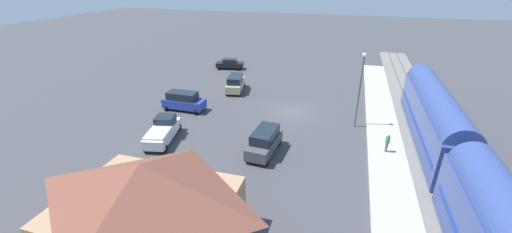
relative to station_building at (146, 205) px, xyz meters
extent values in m
plane|color=#424247|center=(-4.00, -22.00, -2.97)|extent=(200.00, 200.00, 0.00)
cube|color=slate|center=(-18.00, -22.00, -2.88)|extent=(4.80, 70.00, 0.18)
cube|color=#59544C|center=(-18.72, -22.00, -2.73)|extent=(0.10, 70.00, 0.12)
cube|color=#59544C|center=(-17.28, -22.00, -2.73)|extent=(0.10, 70.00, 0.12)
cube|color=#B7B2A8|center=(-14.00, -22.00, -2.82)|extent=(3.20, 46.00, 0.30)
cube|color=#33478C|center=(-18.00, -19.08, -0.82)|extent=(2.90, 18.43, 3.70)
cube|color=#19389E|center=(-16.54, -19.08, -1.12)|extent=(0.04, 16.96, 0.36)
cylinder|color=#33478C|center=(-18.00, -19.08, 0.93)|extent=(2.75, 17.69, 2.76)
cube|color=tan|center=(0.00, 0.00, -1.29)|extent=(9.20, 7.27, 3.36)
pyramid|color=brown|center=(0.00, 0.00, 1.55)|extent=(10.00, 8.07, 2.33)
cube|color=#4C3323|center=(0.00, -3.66, -1.92)|extent=(1.10, 0.08, 2.10)
cylinder|color=brown|center=(-13.91, -14.97, -2.25)|extent=(0.22, 0.22, 0.85)
cylinder|color=green|center=(-13.91, -14.97, -1.51)|extent=(0.36, 0.36, 0.62)
sphere|color=tan|center=(-13.91, -14.97, -1.08)|extent=(0.24, 0.24, 0.24)
cube|color=#283D9E|center=(8.14, -18.90, -2.13)|extent=(4.91, 1.99, 1.00)
cube|color=#19232D|center=(8.29, -18.90, -1.19)|extent=(3.44, 1.75, 0.88)
cylinder|color=black|center=(6.23, -19.75, -2.63)|extent=(0.22, 0.68, 0.68)
cylinder|color=black|center=(6.24, -18.03, -2.63)|extent=(0.22, 0.68, 0.68)
cylinder|color=black|center=(10.03, -19.77, -2.63)|extent=(0.22, 0.68, 0.68)
cylinder|color=black|center=(10.04, -18.05, -2.63)|extent=(0.22, 0.68, 0.68)
cube|color=#47494F|center=(-3.49, -12.14, -2.13)|extent=(2.30, 5.03, 1.00)
cube|color=#19232D|center=(-3.50, -12.29, -1.19)|extent=(1.96, 3.54, 0.88)
cylinder|color=black|center=(-4.21, -10.19, -2.63)|extent=(0.22, 0.68, 0.68)
cylinder|color=black|center=(-2.49, -10.31, -2.63)|extent=(0.22, 0.68, 0.68)
cylinder|color=black|center=(-4.48, -13.98, -2.63)|extent=(0.22, 0.68, 0.68)
cylinder|color=black|center=(-2.76, -14.10, -2.63)|extent=(0.22, 0.68, 0.68)
cube|color=white|center=(6.41, -11.50, -2.13)|extent=(3.07, 5.69, 0.92)
cube|color=#19232D|center=(6.63, -12.50, -1.25)|extent=(2.05, 2.06, 0.84)
cylinder|color=black|center=(7.71, -13.42, -2.59)|extent=(0.22, 0.76, 0.76)
cylinder|color=black|center=(6.03, -13.78, -2.59)|extent=(0.22, 0.76, 0.76)
cylinder|color=black|center=(6.79, -9.22, -2.59)|extent=(0.22, 0.76, 0.76)
cylinder|color=black|center=(5.11, -9.58, -2.59)|extent=(0.22, 0.76, 0.76)
cube|color=white|center=(6.21, -10.58, -1.57)|extent=(2.45, 3.30, 0.20)
cube|color=#C6B284|center=(4.64, -26.87, -2.13)|extent=(2.87, 5.19, 1.00)
cube|color=#19232D|center=(4.61, -26.73, -1.19)|extent=(2.35, 3.70, 0.88)
cylinder|color=black|center=(5.85, -28.57, -2.63)|extent=(0.22, 0.68, 0.68)
cylinder|color=black|center=(4.16, -28.90, -2.63)|extent=(0.22, 0.68, 0.68)
cylinder|color=black|center=(5.11, -24.84, -2.63)|extent=(0.22, 0.68, 0.68)
cylinder|color=black|center=(3.42, -25.18, -2.63)|extent=(0.22, 0.68, 0.68)
cube|color=black|center=(9.40, -37.02, -2.25)|extent=(4.76, 2.62, 0.76)
cube|color=#19232D|center=(9.40, -37.02, -1.55)|extent=(2.42, 1.98, 0.64)
cylinder|color=black|center=(7.87, -38.12, -2.63)|extent=(0.22, 0.68, 0.68)
cylinder|color=black|center=(7.58, -36.54, -2.63)|extent=(0.22, 0.68, 0.68)
cylinder|color=black|center=(11.22, -37.51, -2.63)|extent=(0.22, 0.68, 0.68)
cylinder|color=black|center=(10.93, -35.93, -2.63)|extent=(0.22, 0.68, 0.68)
cylinder|color=#515156|center=(-11.20, -20.10, 0.74)|extent=(0.16, 0.16, 7.43)
sphere|color=#EAE5C6|center=(-11.20, -20.10, 4.64)|extent=(0.44, 0.44, 0.44)
camera|label=1|loc=(-9.83, 11.51, 11.71)|focal=22.09mm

